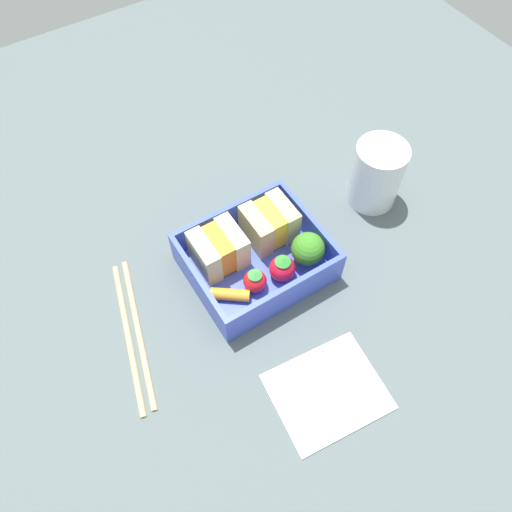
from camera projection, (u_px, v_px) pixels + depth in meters
The scene contains 12 objects.
ground_plane at pixel (256, 272), 61.88cm from camera, with size 120.00×120.00×2.00cm, color #4C585A.
bento_tray at pixel (256, 265), 60.53cm from camera, with size 15.86×13.38×1.20cm, color blue.
bento_rim at pixel (256, 254), 58.41cm from camera, with size 15.86×13.38×3.83cm.
sandwich_left at pixel (219, 249), 58.17cm from camera, with size 5.69×5.21×4.84cm.
sandwich_center_left at pixel (269, 223), 60.17cm from camera, with size 5.69×5.21×4.84cm.
carrot_stick_far_left at pixel (230, 295), 56.89cm from camera, with size 1.42×1.42×4.47cm, color orange.
strawberry_left at pixel (255, 280), 56.98cm from camera, with size 2.74×2.74×3.34cm.
strawberry_far_left at pixel (282, 268), 57.67cm from camera, with size 3.10×3.10×3.70cm.
broccoli_floret at pixel (308, 249), 58.04cm from camera, with size 4.00×4.00×4.61cm.
chopstick_pair at pixel (132, 332), 56.11cm from camera, with size 6.69×18.80×0.70cm.
drinking_glass at pixel (376, 175), 63.31cm from camera, with size 6.55×6.55×8.87cm, color white.
folded_napkin at pixel (328, 391), 52.62cm from camera, with size 11.48×9.50×0.40cm, color silver.
Camera 1 is at (-16.73, -26.78, 52.26)cm, focal length 35.00 mm.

